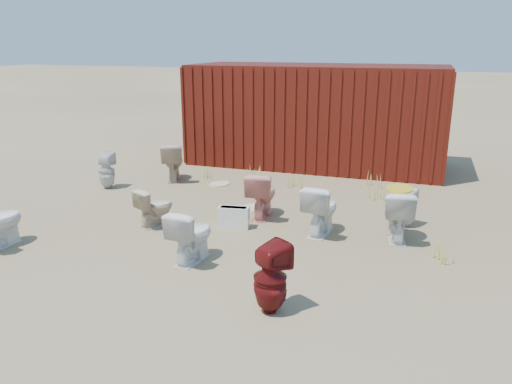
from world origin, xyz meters
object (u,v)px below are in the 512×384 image
(toilet_back_beige_right, at_px, (155,207))
(loose_tank, at_px, (234,217))
(toilet_front_pink, at_px, (262,194))
(toilet_front_maroon, at_px, (270,278))
(toilet_back_yellowlid, at_px, (397,215))
(shipping_container, at_px, (316,115))
(toilet_back_a, at_px, (107,171))
(toilet_front_e, at_px, (321,209))
(toilet_back_e, at_px, (407,208))
(toilet_front_c, at_px, (191,235))
(toilet_back_beige_left, at_px, (173,162))

(toilet_back_beige_right, relative_size, loose_tank, 1.28)
(toilet_front_pink, xyz_separation_m, toilet_front_maroon, (1.09, -3.02, 0.01))
(toilet_back_yellowlid, bearing_deg, shipping_container, -72.71)
(toilet_back_a, bearing_deg, loose_tank, 146.82)
(toilet_front_e, height_order, loose_tank, toilet_front_e)
(toilet_front_maroon, height_order, toilet_back_e, toilet_front_maroon)
(toilet_front_c, relative_size, toilet_front_e, 0.93)
(toilet_front_maroon, bearing_deg, toilet_front_pink, -37.31)
(shipping_container, height_order, toilet_front_maroon, shipping_container)
(toilet_front_maroon, height_order, toilet_front_e, toilet_front_maroon)
(toilet_back_a, xyz_separation_m, toilet_back_yellowlid, (5.86, -0.98, 0.03))
(toilet_front_pink, distance_m, toilet_front_c, 2.08)
(toilet_back_e, bearing_deg, toilet_back_a, 13.82)
(toilet_front_e, distance_m, toilet_back_beige_left, 4.28)
(toilet_back_beige_right, distance_m, toilet_back_yellowlid, 3.86)
(toilet_back_a, bearing_deg, toilet_back_e, 165.01)
(toilet_front_e, xyz_separation_m, loose_tank, (-1.39, -0.20, -0.23))
(toilet_front_c, height_order, toilet_back_beige_left, toilet_back_beige_left)
(toilet_back_beige_left, bearing_deg, loose_tank, 110.91)
(toilet_back_yellowlid, bearing_deg, loose_tank, -1.70)
(toilet_front_maroon, bearing_deg, loose_tank, -27.28)
(toilet_front_pink, distance_m, toilet_back_beige_right, 1.81)
(toilet_back_yellowlid, height_order, loose_tank, toilet_back_yellowlid)
(toilet_back_beige_right, bearing_deg, toilet_front_maroon, 168.26)
(toilet_back_a, relative_size, toilet_back_beige_right, 1.16)
(toilet_front_pink, relative_size, toilet_back_a, 1.08)
(toilet_front_c, distance_m, toilet_back_a, 4.21)
(toilet_front_e, relative_size, toilet_back_e, 1.25)
(toilet_front_pink, relative_size, loose_tank, 1.61)
(shipping_container, relative_size, toilet_back_yellowlid, 7.51)
(toilet_front_maroon, height_order, toilet_back_a, toilet_front_maroon)
(toilet_front_c, relative_size, toilet_back_a, 1.01)
(toilet_back_beige_right, bearing_deg, shipping_container, -80.22)
(toilet_back_beige_left, xyz_separation_m, loose_tank, (2.32, -2.32, -0.24))
(toilet_front_maroon, relative_size, toilet_back_e, 1.28)
(toilet_front_c, xyz_separation_m, toilet_back_yellowlid, (2.62, 1.72, 0.02))
(toilet_front_c, distance_m, toilet_front_e, 2.17)
(toilet_front_pink, height_order, toilet_front_c, toilet_front_pink)
(toilet_back_e, bearing_deg, toilet_front_e, 48.17)
(toilet_back_beige_left, height_order, toilet_back_yellowlid, toilet_back_beige_left)
(shipping_container, bearing_deg, toilet_front_c, -93.33)
(toilet_front_c, height_order, toilet_back_yellowlid, toilet_back_yellowlid)
(toilet_back_a, xyz_separation_m, toilet_back_beige_right, (2.06, -1.63, -0.05))
(shipping_container, bearing_deg, toilet_back_e, -58.92)
(shipping_container, bearing_deg, toilet_front_e, -76.74)
(toilet_front_e, bearing_deg, toilet_front_c, 53.83)
(toilet_back_e, xyz_separation_m, loose_tank, (-2.66, -0.96, -0.15))
(toilet_front_maroon, xyz_separation_m, toilet_back_beige_left, (-3.67, 4.68, 0.00))
(loose_tank, bearing_deg, toilet_front_e, -1.20)
(toilet_front_pink, bearing_deg, toilet_front_c, 75.45)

